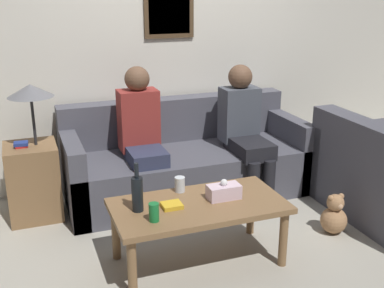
% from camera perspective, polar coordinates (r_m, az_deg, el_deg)
% --- Properties ---
extents(ground_plane, '(16.00, 16.00, 0.00)m').
position_cam_1_polar(ground_plane, '(4.17, 1.67, -8.45)').
color(ground_plane, '#ADA899').
extents(wall_back, '(9.00, 0.08, 2.60)m').
position_cam_1_polar(wall_back, '(4.70, -2.83, 11.30)').
color(wall_back, silver).
rests_on(wall_back, ground_plane).
extents(couch_main, '(2.21, 0.89, 0.85)m').
position_cam_1_polar(couch_main, '(4.50, -0.81, -2.18)').
color(couch_main, '#4C4C56').
rests_on(couch_main, ground_plane).
extents(coffee_table, '(1.19, 0.62, 0.46)m').
position_cam_1_polar(coffee_table, '(3.35, 0.78, -7.94)').
color(coffee_table, olive).
rests_on(coffee_table, ground_plane).
extents(side_table_with_lamp, '(0.44, 0.42, 1.14)m').
position_cam_1_polar(side_table_with_lamp, '(4.21, -18.31, -3.19)').
color(side_table_with_lamp, olive).
rests_on(side_table_with_lamp, ground_plane).
extents(wine_bottle, '(0.08, 0.08, 0.34)m').
position_cam_1_polar(wine_bottle, '(3.19, -6.50, -5.80)').
color(wine_bottle, black).
rests_on(wine_bottle, coffee_table).
extents(drinking_glass, '(0.07, 0.07, 0.11)m').
position_cam_1_polar(drinking_glass, '(3.48, -1.46, -4.81)').
color(drinking_glass, silver).
rests_on(drinking_glass, coffee_table).
extents(book_stack, '(0.13, 0.12, 0.03)m').
position_cam_1_polar(book_stack, '(3.26, -2.42, -7.28)').
color(book_stack, gold).
rests_on(book_stack, coffee_table).
extents(soda_can, '(0.07, 0.07, 0.12)m').
position_cam_1_polar(soda_can, '(3.07, -4.53, -8.07)').
color(soda_can, '#197A38').
rests_on(soda_can, coffee_table).
extents(tissue_box, '(0.23, 0.12, 0.15)m').
position_cam_1_polar(tissue_box, '(3.38, 3.79, -5.62)').
color(tissue_box, silver).
rests_on(tissue_box, coffee_table).
extents(person_left, '(0.34, 0.59, 1.23)m').
position_cam_1_polar(person_left, '(4.15, -5.95, 1.30)').
color(person_left, '#2D334C').
rests_on(person_left, ground_plane).
extents(person_right, '(0.34, 0.64, 1.20)m').
position_cam_1_polar(person_right, '(4.39, 6.27, 2.05)').
color(person_right, black).
rests_on(person_right, ground_plane).
extents(teddy_bear, '(0.21, 0.21, 0.33)m').
position_cam_1_polar(teddy_bear, '(4.00, 16.49, -8.19)').
color(teddy_bear, '#A87A51').
rests_on(teddy_bear, ground_plane).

